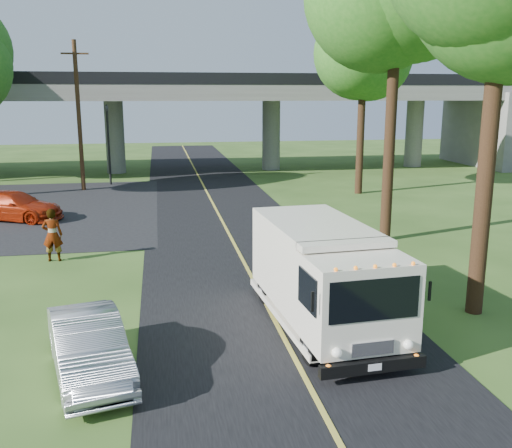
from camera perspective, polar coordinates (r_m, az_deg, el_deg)
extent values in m
plane|color=#314E1C|center=(14.03, 2.94, -11.65)|extent=(120.00, 120.00, 0.00)
cube|color=black|center=(23.36, -2.43, -1.58)|extent=(7.00, 90.00, 0.02)
cube|color=gold|center=(23.35, -2.43, -1.53)|extent=(0.12, 90.00, 0.01)
cube|color=slate|center=(44.54, -6.24, 12.96)|extent=(50.00, 9.00, 1.20)
cube|color=black|center=(40.17, -5.86, 14.28)|extent=(50.00, 0.25, 0.80)
cube|color=black|center=(48.95, -6.61, 13.98)|extent=(50.00, 0.25, 0.80)
cube|color=slate|center=(52.53, 22.56, 8.76)|extent=(4.00, 10.00, 6.00)
cylinder|color=slate|center=(44.67, -13.92, 8.43)|extent=(1.40, 1.40, 5.40)
cylinder|color=slate|center=(45.43, 1.52, 8.86)|extent=(1.40, 1.40, 5.40)
cylinder|color=slate|center=(49.20, 15.53, 8.71)|extent=(1.40, 1.40, 5.40)
cylinder|color=black|center=(38.71, -14.51, 7.63)|extent=(0.14, 0.14, 5.20)
imported|color=black|center=(38.60, -14.68, 10.59)|extent=(0.18, 0.22, 1.10)
cylinder|color=#472D19|center=(36.77, -17.29, 10.19)|extent=(0.26, 0.26, 9.00)
cube|color=#472D19|center=(36.82, -17.68, 15.94)|extent=(1.60, 0.10, 0.10)
cylinder|color=#382314|center=(16.00, 21.90, 3.60)|extent=(0.44, 0.44, 7.00)
cylinder|color=#382314|center=(23.37, 13.20, 7.66)|extent=(0.44, 0.44, 7.70)
cylinder|color=#382314|center=(34.64, 10.40, 8.47)|extent=(0.44, 0.44, 6.65)
sphere|color=#26671B|center=(34.63, 10.74, 16.54)|extent=(5.58, 5.58, 5.58)
sphere|color=#26671B|center=(34.46, 11.81, 17.02)|extent=(4.96, 4.96, 4.96)
cube|color=silver|center=(15.14, 5.64, -3.53)|extent=(2.54, 4.26, 2.10)
cube|color=silver|center=(12.62, 10.06, -7.48)|extent=(2.36, 1.84, 1.91)
cube|color=black|center=(11.82, 11.74, -7.41)|extent=(1.96, 0.22, 0.89)
cube|color=black|center=(12.30, 11.63, -13.77)|extent=(2.34, 0.34, 0.26)
cube|color=silver|center=(15.22, 6.01, -8.55)|extent=(2.63, 5.56, 0.17)
cylinder|color=black|center=(12.84, 5.56, -12.03)|extent=(0.32, 0.86, 0.84)
cylinder|color=black|center=(13.55, 13.31, -10.96)|extent=(0.32, 0.86, 0.84)
cylinder|color=black|center=(16.31, 0.95, -6.47)|extent=(0.32, 0.86, 0.84)
cylinder|color=black|center=(16.88, 7.24, -5.90)|extent=(0.32, 0.86, 0.84)
imported|color=#A12409|center=(29.26, -23.04, 1.67)|extent=(5.02, 3.59, 1.35)
imported|color=#989CA0|center=(12.72, -16.40, -11.64)|extent=(2.29, 4.16, 1.30)
imported|color=gray|center=(21.44, -19.69, -1.04)|extent=(0.70, 0.47, 1.91)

